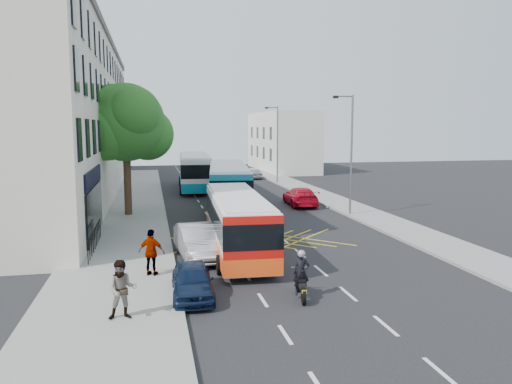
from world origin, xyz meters
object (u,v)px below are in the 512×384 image
bus_far (195,171)px  distant_car_silver (255,174)px  parked_car_blue (192,281)px  pedestrian_far (152,252)px  bus_near (238,222)px  motorbike (301,276)px  distant_car_dark (230,168)px  street_tree (125,123)px  lamp_far (276,140)px  lamp_near (350,148)px  parked_car_silver (198,242)px  red_hatchback (300,196)px  distant_car_grey (206,173)px  pedestrian_near (122,290)px  bus_mid (229,186)px

bus_far → distant_car_silver: bearing=50.9°
parked_car_blue → pedestrian_far: pedestrian_far is taller
bus_near → motorbike: 6.87m
motorbike → distant_car_dark: bearing=93.1°
street_tree → distant_car_dark: 31.99m
bus_far → parked_car_blue: bearing=-92.4°
lamp_far → bus_far: 9.96m
lamp_near → distant_car_dark: size_ratio=1.95×
bus_far → motorbike: (0.96, -31.81, -0.96)m
bus_near → distant_car_silver: (7.89, 33.67, -0.92)m
parked_car_silver → red_hatchback: parked_car_silver is taller
parked_car_silver → distant_car_silver: (9.86, 34.12, -0.18)m
bus_far → distant_car_grey: bearing=80.8°
motorbike → parked_car_silver: 7.01m
parked_car_blue → distant_car_silver: parked_car_blue is taller
street_tree → pedestrian_near: 19.79m
motorbike → red_hatchback: 21.01m
red_hatchback → pedestrian_near: (-12.20, -21.16, 0.37)m
lamp_near → pedestrian_near: bearing=-131.2°
parked_car_silver → distant_car_silver: bearing=68.3°
bus_mid → distant_car_dark: 28.24m
bus_mid → motorbike: bus_mid is taller
bus_mid → red_hatchback: bearing=13.8°
street_tree → distant_car_dark: bearing=68.4°
distant_car_silver → street_tree: bearing=60.2°
bus_near → bus_mid: (1.56, 12.69, 0.24)m
bus_mid → parked_car_silver: size_ratio=2.59×
lamp_far → pedestrian_near: (-14.10, -36.12, -3.53)m
lamp_near → bus_mid: bearing=150.0°
bus_mid → parked_car_silver: (-3.52, -13.14, -0.98)m
lamp_far → bus_near: lamp_far is taller
bus_far → bus_near: bearing=-87.5°
lamp_near → bus_near: bearing=-137.7°
bus_far → pedestrian_far: size_ratio=6.52×
street_tree → pedestrian_far: size_ratio=4.71×
bus_mid → parked_car_silver: 13.64m
bus_near → distant_car_silver: size_ratio=3.00×
motorbike → distant_car_silver: motorbike is taller
bus_mid → motorbike: (-0.44, -19.44, -0.92)m
parked_car_silver → motorbike: bearing=-69.5°
street_tree → pedestrian_far: 15.57m
lamp_far → parked_car_silver: bearing=-111.1°
lamp_far → bus_mid: size_ratio=0.66×
pedestrian_far → bus_far: bearing=-75.8°
motorbike → pedestrian_near: bearing=-161.1°
bus_far → motorbike: bearing=-85.4°
lamp_near → parked_car_silver: lamp_near is taller
parked_car_blue → lamp_near: bearing=52.2°
motorbike → parked_car_silver: bearing=125.2°
lamp_far → parked_car_silver: (-11.10, -28.77, -3.85)m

